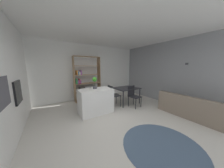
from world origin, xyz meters
name	(u,v)px	position (x,y,z in m)	size (l,w,h in m)	color
ground_plane	(114,120)	(0.00, 0.00, 0.00)	(8.50, 8.50, 0.00)	beige
ceiling_slab	(115,24)	(0.00, 0.00, 2.88)	(6.19, 5.65, 0.06)	white
back_partition	(85,72)	(0.00, 2.80, 1.42)	(6.19, 0.06, 2.85)	white
right_partition_gray	(170,73)	(3.06, 0.00, 1.42)	(0.06, 5.65, 2.85)	gray
built_in_oven	(18,92)	(-2.37, 0.78, 1.07)	(0.06, 0.58, 0.57)	black
kitchen_island	(96,101)	(-0.28, 0.83, 0.45)	(1.19, 0.69, 0.89)	white
potted_plant_on_island	(95,82)	(-0.26, 0.91, 1.16)	(0.17, 0.17, 0.43)	#4C4C51
open_bookshelf	(86,82)	(-0.12, 2.42, 0.93)	(1.30, 0.37, 2.20)	#997551
foreground_floor_rug	(161,146)	(0.26, -1.47, 0.01)	(1.65, 1.65, 0.01)	#475B75
dining_table	(126,89)	(1.35, 1.02, 0.66)	(1.09, 0.87, 0.74)	#232328
dining_chair_near	(133,94)	(1.34, 0.56, 0.52)	(0.46, 0.50, 0.89)	#232328
dining_chair_island_side	(113,94)	(0.59, 1.03, 0.55)	(0.49, 0.50, 0.91)	#232328
sofa	(192,109)	(2.39, -1.20, 0.26)	(0.87, 2.01, 0.74)	gray
wall_sconce_back	(187,64)	(2.98, -0.65, 1.81)	(0.08, 0.08, 0.08)	#333338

